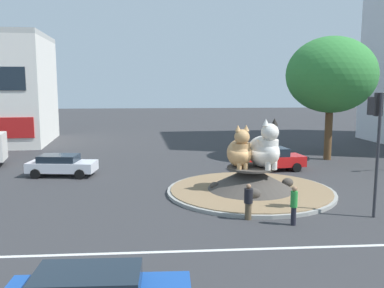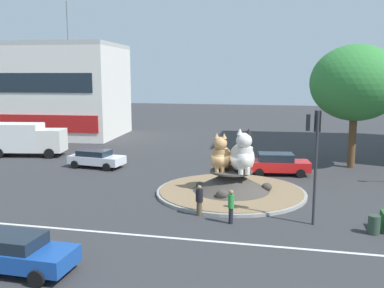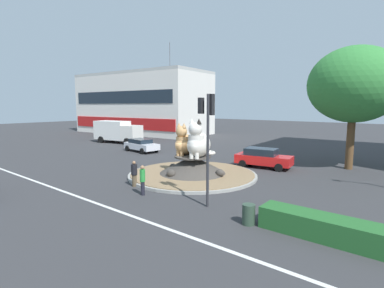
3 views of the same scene
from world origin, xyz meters
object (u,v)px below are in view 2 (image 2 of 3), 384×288
sedan_on_far_lane (96,158)px  parked_car_right (12,252)px  delivery_box_truck (24,138)px  pedestrian_black_shirt (199,200)px  broadleaf_tree_behind_island (356,83)px  cat_statue_calico (221,156)px  hatchback_near_shophouse (278,164)px  shophouse_block (18,90)px  pedestrian_green_shirt (231,205)px  cat_statue_white (242,156)px  litter_bin (374,225)px  traffic_light_mast (315,142)px

sedan_on_far_lane → parked_car_right: size_ratio=0.95×
delivery_box_truck → pedestrian_black_shirt: bearing=-44.6°
parked_car_right → broadleaf_tree_behind_island: bearing=57.1°
cat_statue_calico → delivery_box_truck: bearing=-117.2°
hatchback_near_shophouse → pedestrian_black_shirt: bearing=-118.1°
sedan_on_far_lane → pedestrian_black_shirt: bearing=-36.1°
shophouse_block → pedestrian_green_shirt: shophouse_block is taller
broadleaf_tree_behind_island → cat_statue_white: bearing=-127.6°
pedestrian_green_shirt → hatchback_near_shophouse: size_ratio=0.37×
pedestrian_black_shirt → sedan_on_far_lane: pedestrian_black_shirt is taller
cat_statue_calico → litter_bin: 9.95m
cat_statue_calico → traffic_light_mast: bearing=45.8°
cat_statue_white → parked_car_right: cat_statue_white is taller
parked_car_right → shophouse_block: bearing=124.9°
litter_bin → broadleaf_tree_behind_island: bearing=86.3°
shophouse_block → pedestrian_black_shirt: shophouse_block is taller
shophouse_block → pedestrian_green_shirt: size_ratio=14.87×
traffic_light_mast → pedestrian_black_shirt: (-5.79, 0.05, -3.30)m
cat_statue_white → traffic_light_mast: traffic_light_mast is taller
traffic_light_mast → pedestrian_black_shirt: traffic_light_mast is taller
cat_statue_calico → shophouse_block: 35.54m
cat_statue_white → parked_car_right: bearing=-46.7°
broadleaf_tree_behind_island → pedestrian_black_shirt: (-9.57, -14.41, -5.90)m
cat_statue_calico → sedan_on_far_lane: cat_statue_calico is taller
parked_car_right → cat_statue_white: bearing=60.1°
sedan_on_far_lane → cat_statue_calico: bearing=-18.9°
shophouse_block → broadleaf_tree_behind_island: (37.54, -11.23, 1.25)m
pedestrian_black_shirt → sedan_on_far_lane: size_ratio=0.36×
hatchback_near_shophouse → litter_bin: 12.35m
sedan_on_far_lane → parked_car_right: 18.54m
pedestrian_black_shirt → litter_bin: bearing=-20.4°
shophouse_block → broadleaf_tree_behind_island: bearing=-21.0°
pedestrian_green_shirt → sedan_on_far_lane: pedestrian_green_shirt is taller
cat_statue_calico → hatchback_near_shophouse: cat_statue_calico is taller
hatchback_near_shophouse → parked_car_right: bearing=-125.2°
hatchback_near_shophouse → parked_car_right: hatchback_near_shophouse is taller
hatchback_near_shophouse → litter_bin: bearing=-75.5°
cat_statue_white → sedan_on_far_lane: cat_statue_white is taller
cat_statue_white → broadleaf_tree_behind_island: bearing=126.8°
cat_statue_calico → parked_car_right: 14.03m
shophouse_block → sedan_on_far_lane: (17.44, -15.75, -4.75)m
traffic_light_mast → delivery_box_truck: 28.24m
broadleaf_tree_behind_island → shophouse_block: bearing=163.3°
parked_car_right → pedestrian_black_shirt: bearing=56.0°
pedestrian_black_shirt → parked_car_right: (-5.66, -7.99, -0.09)m
pedestrian_green_shirt → parked_car_right: (-7.47, -7.08, -0.17)m
traffic_light_mast → cat_statue_white: bearing=44.7°
pedestrian_black_shirt → delivery_box_truck: bearing=130.9°
sedan_on_far_lane → delivery_box_truck: 9.18m
pedestrian_black_shirt → parked_car_right: size_ratio=0.34×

